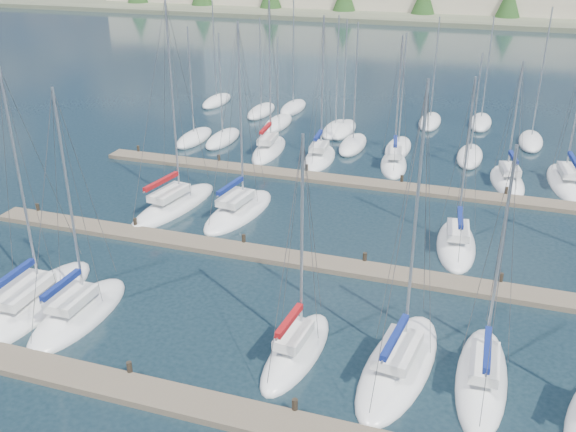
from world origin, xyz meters
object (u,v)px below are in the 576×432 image
(sailboat_f, at_px, (482,378))
(sailboat_d, at_px, (296,351))
(sailboat_l, at_px, (456,244))
(sailboat_e, at_px, (399,365))
(sailboat_i, at_px, (174,205))
(sailboat_p, at_px, (394,164))
(sailboat_r, at_px, (566,182))
(sailboat_q, at_px, (507,181))
(sailboat_c, at_px, (79,314))
(sailboat_j, at_px, (239,211))
(sailboat_n, at_px, (269,150))
(sailboat_b, at_px, (32,304))
(sailboat_o, at_px, (320,158))

(sailboat_f, xyz_separation_m, sailboat_d, (-8.68, -0.77, 0.01))
(sailboat_l, bearing_deg, sailboat_e, -101.87)
(sailboat_i, height_order, sailboat_p, sailboat_i)
(sailboat_r, height_order, sailboat_q, sailboat_r)
(sailboat_i, bearing_deg, sailboat_f, -21.60)
(sailboat_e, height_order, sailboat_p, sailboat_e)
(sailboat_l, bearing_deg, sailboat_q, 71.39)
(sailboat_r, height_order, sailboat_c, sailboat_r)
(sailboat_j, bearing_deg, sailboat_l, 5.41)
(sailboat_r, xyz_separation_m, sailboat_p, (-13.92, -0.06, 0.00))
(sailboat_j, xyz_separation_m, sailboat_d, (9.08, -14.69, 0.01))
(sailboat_l, bearing_deg, sailboat_i, 174.60)
(sailboat_c, relative_size, sailboat_e, 0.91)
(sailboat_i, distance_m, sailboat_n, 14.55)
(sailboat_l, xyz_separation_m, sailboat_n, (-18.13, 14.23, 0.02))
(sailboat_q, xyz_separation_m, sailboat_n, (-21.05, 1.36, 0.02))
(sailboat_j, distance_m, sailboat_b, 16.32)
(sailboat_r, height_order, sailboat_e, sailboat_e)
(sailboat_b, distance_m, sailboat_f, 23.80)
(sailboat_l, bearing_deg, sailboat_b, -151.32)
(sailboat_q, height_order, sailboat_n, sailboat_n)
(sailboat_p, bearing_deg, sailboat_i, -143.58)
(sailboat_d, bearing_deg, sailboat_e, 10.77)
(sailboat_b, distance_m, sailboat_n, 29.15)
(sailboat_f, bearing_deg, sailboat_l, 98.99)
(sailboat_q, bearing_deg, sailboat_d, -119.87)
(sailboat_c, xyz_separation_m, sailboat_o, (5.35, 28.26, 0.01))
(sailboat_p, distance_m, sailboat_n, 11.62)
(sailboat_c, xyz_separation_m, sailboat_q, (21.34, 27.61, -0.00))
(sailboat_l, xyz_separation_m, sailboat_f, (2.32, -13.48, 0.00))
(sailboat_o, bearing_deg, sailboat_d, -80.83)
(sailboat_r, xyz_separation_m, sailboat_l, (-7.41, -14.01, -0.01))
(sailboat_p, bearing_deg, sailboat_b, -126.52)
(sailboat_o, distance_m, sailboat_n, 5.11)
(sailboat_j, bearing_deg, sailboat_d, -51.21)
(sailboat_d, bearing_deg, sailboat_r, 68.72)
(sailboat_j, distance_m, sailboat_c, 15.47)
(sailboat_r, distance_m, sailboat_e, 29.12)
(sailboat_l, bearing_deg, sailboat_p, 109.21)
(sailboat_r, xyz_separation_m, sailboat_b, (-28.85, -28.75, -0.02))
(sailboat_l, bearing_deg, sailboat_j, 172.55)
(sailboat_b, xyz_separation_m, sailboat_d, (15.08, 0.49, 0.02))
(sailboat_l, height_order, sailboat_f, sailboat_f)
(sailboat_l, height_order, sailboat_i, sailboat_i)
(sailboat_b, distance_m, sailboat_i, 14.63)
(sailboat_o, bearing_deg, sailboat_b, -110.92)
(sailboat_q, xyz_separation_m, sailboat_p, (-9.44, 1.08, 0.01))
(sailboat_r, xyz_separation_m, sailboat_e, (-8.86, -27.73, -0.01))
(sailboat_j, xyz_separation_m, sailboat_b, (-6.00, -15.18, -0.01))
(sailboat_b, bearing_deg, sailboat_q, 47.13)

